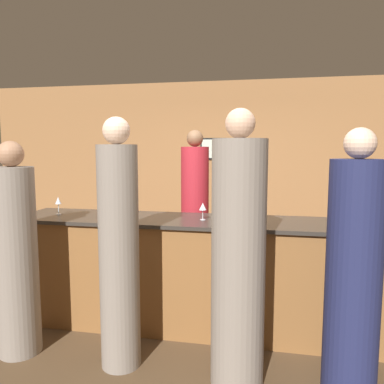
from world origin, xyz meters
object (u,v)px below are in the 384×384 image
(guest_2, at_px, (119,252))
(guest_3, at_px, (16,257))
(wine_bottle_0, at_px, (250,210))
(bartender, at_px, (195,219))
(guest_1, at_px, (238,260))
(guest_0, at_px, (353,274))

(guest_2, distance_m, guest_3, 0.93)
(guest_3, xyz_separation_m, wine_bottle_0, (1.91, 0.63, 0.36))
(bartender, height_order, guest_3, bartender)
(guest_2, xyz_separation_m, guest_3, (-0.92, 0.01, -0.10))
(guest_1, xyz_separation_m, guest_3, (-1.86, 0.06, -0.10))
(guest_3, height_order, wine_bottle_0, guest_3)
(guest_0, bearing_deg, wine_bottle_0, 139.74)
(guest_2, relative_size, guest_3, 1.10)
(bartender, bearing_deg, guest_0, 132.15)
(guest_0, distance_m, guest_2, 1.74)
(guest_3, bearing_deg, bartender, 51.90)
(wine_bottle_0, bearing_deg, guest_3, -161.80)
(guest_0, bearing_deg, guest_3, 179.81)
(guest_0, bearing_deg, guest_2, -179.94)
(bartender, xyz_separation_m, wine_bottle_0, (0.68, -0.94, 0.28))
(guest_0, distance_m, wine_bottle_0, 1.04)
(guest_2, height_order, wine_bottle_0, guest_2)
(guest_3, bearing_deg, guest_0, -0.19)
(bartender, relative_size, guest_0, 1.04)
(guest_0, relative_size, guest_2, 0.95)
(guest_1, height_order, guest_3, guest_1)
(guest_3, distance_m, wine_bottle_0, 2.04)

